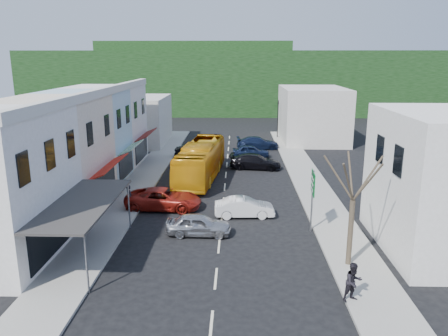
# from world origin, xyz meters

# --- Properties ---
(ground) EXTENTS (120.00, 120.00, 0.00)m
(ground) POSITION_xyz_m (0.00, 0.00, 0.00)
(ground) COLOR black
(ground) RESTS_ON ground
(sidewalk_left) EXTENTS (3.00, 52.00, 0.15)m
(sidewalk_left) POSITION_xyz_m (-7.50, 10.00, 0.07)
(sidewalk_left) COLOR gray
(sidewalk_left) RESTS_ON ground
(sidewalk_right) EXTENTS (3.00, 52.00, 0.15)m
(sidewalk_right) POSITION_xyz_m (7.50, 10.00, 0.07)
(sidewalk_right) COLOR gray
(sidewalk_right) RESTS_ON ground
(shopfront_row) EXTENTS (8.25, 30.00, 8.00)m
(shopfront_row) POSITION_xyz_m (-12.49, 5.00, 4.00)
(shopfront_row) COLOR silver
(shopfront_row) RESTS_ON ground
(distant_block_left) EXTENTS (8.00, 10.00, 6.00)m
(distant_block_left) POSITION_xyz_m (-12.00, 27.00, 3.00)
(distant_block_left) COLOR #B7B2A8
(distant_block_left) RESTS_ON ground
(distant_block_right) EXTENTS (8.00, 12.00, 7.00)m
(distant_block_right) POSITION_xyz_m (11.00, 30.00, 3.50)
(distant_block_right) COLOR #B7B2A8
(distant_block_right) RESTS_ON ground
(hillside) EXTENTS (80.00, 26.00, 14.00)m
(hillside) POSITION_xyz_m (-1.45, 65.09, 6.73)
(hillside) COLOR black
(hillside) RESTS_ON ground
(bus) EXTENTS (3.63, 11.79, 3.10)m
(bus) POSITION_xyz_m (-2.27, 10.73, 1.55)
(bus) COLOR orange
(bus) RESTS_ON ground
(car_silver) EXTENTS (4.43, 1.88, 1.40)m
(car_silver) POSITION_xyz_m (-1.34, -2.47, 0.70)
(car_silver) COLOR #AAAAAF
(car_silver) RESTS_ON ground
(car_white) EXTENTS (4.50, 2.05, 1.40)m
(car_white) POSITION_xyz_m (1.58, 0.87, 0.70)
(car_white) COLOR silver
(car_white) RESTS_ON ground
(car_red) EXTENTS (4.72, 2.20, 1.40)m
(car_red) POSITION_xyz_m (-4.33, 2.33, 0.70)
(car_red) COLOR maroon
(car_red) RESTS_ON ground
(car_black_near) EXTENTS (4.69, 2.36, 1.40)m
(car_black_near) POSITION_xyz_m (2.90, 14.40, 0.70)
(car_black_near) COLOR black
(car_black_near) RESTS_ON ground
(car_navy_mid) EXTENTS (4.47, 1.98, 1.40)m
(car_navy_mid) POSITION_xyz_m (2.59, 19.45, 0.70)
(car_navy_mid) COLOR black
(car_navy_mid) RESTS_ON ground
(car_black_far) EXTENTS (4.40, 1.81, 1.40)m
(car_black_far) POSITION_xyz_m (-3.52, 19.17, 0.70)
(car_black_far) COLOR black
(car_black_far) RESTS_ON ground
(car_navy_far) EXTENTS (4.61, 2.13, 1.40)m
(car_navy_far) POSITION_xyz_m (3.57, 24.20, 0.70)
(car_navy_far) COLOR black
(car_navy_far) RESTS_ON ground
(pedestrian_left) EXTENTS (0.60, 0.71, 1.70)m
(pedestrian_left) POSITION_xyz_m (-6.69, 1.70, 1.00)
(pedestrian_left) COLOR black
(pedestrian_left) RESTS_ON sidewalk_left
(pedestrian_right) EXTENTS (0.82, 0.68, 1.70)m
(pedestrian_right) POSITION_xyz_m (6.30, -10.11, 1.00)
(pedestrian_right) COLOR black
(pedestrian_right) RESTS_ON sidewalk_right
(direction_sign) EXTENTS (0.44, 1.85, 4.05)m
(direction_sign) POSITION_xyz_m (5.80, -1.66, 2.02)
(direction_sign) COLOR #055B1F
(direction_sign) RESTS_ON ground
(street_tree) EXTENTS (2.57, 2.57, 7.41)m
(street_tree) POSITION_xyz_m (7.01, -6.46, 3.71)
(street_tree) COLOR #342B20
(street_tree) RESTS_ON ground
(traffic_signal) EXTENTS (1.04, 1.30, 5.18)m
(traffic_signal) POSITION_xyz_m (6.60, 31.60, 2.59)
(traffic_signal) COLOR black
(traffic_signal) RESTS_ON ground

